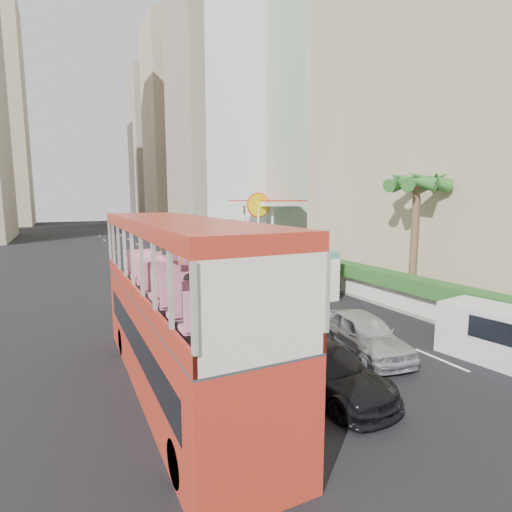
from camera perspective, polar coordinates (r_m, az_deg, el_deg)
ground_plane at (r=15.33m, az=12.05°, el=-13.51°), size 200.00×200.00×0.00m
double_decker_bus at (r=11.91m, az=-11.09°, el=-7.00°), size 2.50×11.00×5.06m
car_silver_lane_a at (r=15.38m, az=1.33°, el=-13.26°), size 1.90×4.72×1.52m
car_silver_lane_b at (r=15.52m, az=15.01°, el=-13.34°), size 2.49×4.72×1.53m
car_black at (r=12.56m, az=9.52°, el=-18.50°), size 2.52×5.07×1.41m
van_asset at (r=26.99m, az=-4.12°, el=-3.88°), size 2.49×4.44×1.17m
minibus_near at (r=20.94m, az=2.39°, el=-3.84°), size 2.92×5.97×2.53m
minibus_far at (r=24.51m, az=5.76°, el=-1.87°), size 2.39×6.28×2.74m
panel_van_far at (r=35.17m, az=-3.86°, el=0.55°), size 2.15×4.96×1.95m
sidewalk at (r=40.71m, az=0.22°, el=0.34°), size 6.00×120.00×0.18m
kerb_wall at (r=29.74m, az=4.82°, el=-1.43°), size 0.30×44.00×1.00m
hedge at (r=29.61m, az=4.84°, el=0.19°), size 1.10×44.00×0.70m
palm_tree at (r=22.67m, az=21.62°, el=1.92°), size 0.36×0.36×6.40m
shell_station at (r=39.13m, az=2.84°, el=3.93°), size 6.50×8.00×5.50m
tower_stripe at (r=57.52m, az=5.02°, el=32.10°), size 16.00×18.00×58.00m
tower_mid at (r=76.68m, az=-5.14°, el=22.75°), size 16.00×16.00×50.00m
tower_far_a at (r=98.05m, az=-10.99°, el=17.61°), size 14.00×14.00×44.00m
tower_far_b at (r=118.88m, az=-13.86°, el=14.86°), size 14.00×14.00×40.00m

